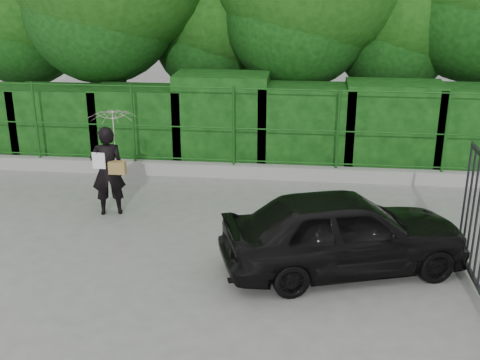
# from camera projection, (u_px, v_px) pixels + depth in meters

# --- Properties ---
(ground) EXTENTS (80.00, 80.00, 0.00)m
(ground) POSITION_uv_depth(u_px,v_px,m) (175.00, 270.00, 9.62)
(ground) COLOR gray
(kerb) EXTENTS (14.00, 0.25, 0.30)m
(kerb) POSITION_uv_depth(u_px,v_px,m) (216.00, 170.00, 13.77)
(kerb) COLOR #9E9E99
(kerb) RESTS_ON ground
(fence) EXTENTS (14.13, 0.06, 1.80)m
(fence) POSITION_uv_depth(u_px,v_px,m) (226.00, 126.00, 13.39)
(fence) COLOR #154A13
(fence) RESTS_ON kerb
(hedge) EXTENTS (14.20, 1.20, 2.19)m
(hedge) POSITION_uv_depth(u_px,v_px,m) (231.00, 124.00, 14.40)
(hedge) COLOR black
(hedge) RESTS_ON ground
(woman) EXTENTS (0.97, 0.92, 2.07)m
(woman) POSITION_uv_depth(u_px,v_px,m) (111.00, 148.00, 11.36)
(woman) COLOR black
(woman) RESTS_ON ground
(car) EXTENTS (4.15, 2.65, 1.32)m
(car) POSITION_uv_depth(u_px,v_px,m) (344.00, 231.00, 9.44)
(car) COLOR black
(car) RESTS_ON ground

